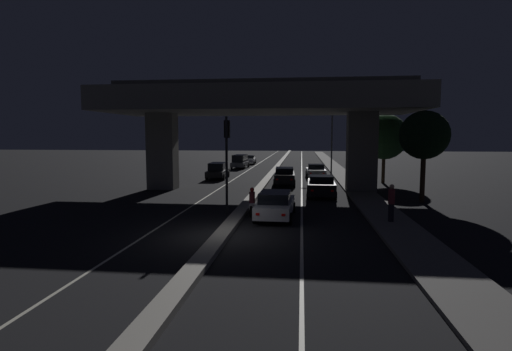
# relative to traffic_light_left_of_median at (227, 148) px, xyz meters

# --- Properties ---
(ground_plane) EXTENTS (200.00, 200.00, 0.00)m
(ground_plane) POSITION_rel_traffic_light_left_of_median_xyz_m (0.75, -4.83, -3.64)
(ground_plane) COLOR black
(lane_line_left_inner) EXTENTS (0.12, 126.00, 0.00)m
(lane_line_left_inner) POSITION_rel_traffic_light_left_of_median_xyz_m (-2.63, 30.17, -3.64)
(lane_line_left_inner) COLOR beige
(lane_line_left_inner) RESTS_ON ground_plane
(lane_line_right_inner) EXTENTS (0.12, 126.00, 0.00)m
(lane_line_right_inner) POSITION_rel_traffic_light_left_of_median_xyz_m (4.12, 30.17, -3.64)
(lane_line_right_inner) COLOR beige
(lane_line_right_inner) RESTS_ON ground_plane
(median_divider) EXTENTS (0.69, 126.00, 0.22)m
(median_divider) POSITION_rel_traffic_light_left_of_median_xyz_m (0.75, 30.17, -3.53)
(median_divider) COLOR gray
(median_divider) RESTS_ON ground_plane
(sidewalk_right) EXTENTS (2.16, 126.00, 0.15)m
(sidewalk_right) POSITION_rel_traffic_light_left_of_median_xyz_m (8.52, 23.17, -3.57)
(sidewalk_right) COLOR #5B5956
(sidewalk_right) RESTS_ON ground_plane
(elevated_overpass) EXTENTS (23.96, 9.47, 8.75)m
(elevated_overpass) POSITION_rel_traffic_light_left_of_median_xyz_m (0.75, 9.77, 2.99)
(elevated_overpass) COLOR slate
(elevated_overpass) RESTS_ON ground_plane
(traffic_light_left_of_median) EXTENTS (0.30, 0.49, 5.36)m
(traffic_light_left_of_median) POSITION_rel_traffic_light_left_of_median_xyz_m (0.00, 0.00, 0.00)
(traffic_light_left_of_median) COLOR black
(traffic_light_left_of_median) RESTS_ON ground_plane
(street_lamp) EXTENTS (2.67, 0.32, 8.63)m
(street_lamp) POSITION_rel_traffic_light_left_of_median_xyz_m (7.31, 27.37, 1.45)
(street_lamp) COLOR #2D2D30
(street_lamp) RESTS_ON ground_plane
(car_white_lead) EXTENTS (2.04, 4.73, 1.41)m
(car_white_lead) POSITION_rel_traffic_light_left_of_median_xyz_m (2.73, -0.84, -2.92)
(car_white_lead) COLOR silver
(car_white_lead) RESTS_ON ground_plane
(car_black_second) EXTENTS (2.10, 4.65, 1.50)m
(car_black_second) POSITION_rel_traffic_light_left_of_median_xyz_m (5.49, 7.10, -2.88)
(car_black_second) COLOR black
(car_black_second) RESTS_ON ground_plane
(car_black_third) EXTENTS (1.99, 4.72, 1.58)m
(car_black_third) POSITION_rel_traffic_light_left_of_median_xyz_m (2.60, 13.26, -2.81)
(car_black_third) COLOR black
(car_black_third) RESTS_ON ground_plane
(car_silver_fourth) EXTENTS (2.08, 4.11, 1.43)m
(car_silver_fourth) POSITION_rel_traffic_light_left_of_median_xyz_m (5.55, 19.89, -2.92)
(car_silver_fourth) COLOR gray
(car_silver_fourth) RESTS_ON ground_plane
(car_black_lead_oncoming) EXTENTS (2.03, 4.88, 1.62)m
(car_black_lead_oncoming) POSITION_rel_traffic_light_left_of_median_xyz_m (-4.34, 17.99, -2.80)
(car_black_lead_oncoming) COLOR black
(car_black_lead_oncoming) RESTS_ON ground_plane
(car_grey_second_oncoming) EXTENTS (2.05, 4.74, 1.83)m
(car_grey_second_oncoming) POSITION_rel_traffic_light_left_of_median_xyz_m (-4.09, 31.03, -2.68)
(car_grey_second_oncoming) COLOR #515459
(car_grey_second_oncoming) RESTS_ON ground_plane
(car_white_third_oncoming) EXTENTS (2.21, 4.15, 1.31)m
(car_white_third_oncoming) POSITION_rel_traffic_light_left_of_median_xyz_m (-4.03, 39.52, -2.96)
(car_white_third_oncoming) COLOR silver
(car_white_third_oncoming) RESTS_ON ground_plane
(motorcycle_white_filtering_near) EXTENTS (0.33, 1.89, 1.52)m
(motorcycle_white_filtering_near) POSITION_rel_traffic_light_left_of_median_xyz_m (1.42, -0.22, -3.00)
(motorcycle_white_filtering_near) COLOR black
(motorcycle_white_filtering_near) RESTS_ON ground_plane
(pedestrian_on_sidewalk) EXTENTS (0.32, 0.32, 1.83)m
(pedestrian_on_sidewalk) POSITION_rel_traffic_light_left_of_median_xyz_m (8.44, -1.73, -2.56)
(pedestrian_on_sidewalk) COLOR black
(pedestrian_on_sidewalk) RESTS_ON sidewalk_right
(roadside_tree_kerbside_near) EXTENTS (3.14, 3.14, 5.94)m
(roadside_tree_kerbside_near) POSITION_rel_traffic_light_left_of_median_xyz_m (11.89, 5.25, 0.70)
(roadside_tree_kerbside_near) COLOR #2D2116
(roadside_tree_kerbside_near) RESTS_ON ground_plane
(roadside_tree_kerbside_mid) EXTENTS (4.14, 4.14, 6.32)m
(roadside_tree_kerbside_mid) POSITION_rel_traffic_light_left_of_median_xyz_m (11.53, 15.96, 0.59)
(roadside_tree_kerbside_mid) COLOR #38281C
(roadside_tree_kerbside_mid) RESTS_ON ground_plane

